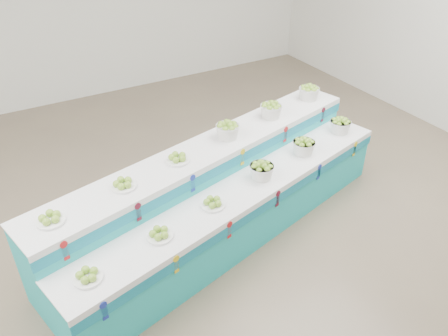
{
  "coord_description": "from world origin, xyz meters",
  "views": [
    {
      "loc": [
        -1.58,
        -3.34,
        3.65
      ],
      "look_at": [
        0.53,
        0.32,
        0.87
      ],
      "focal_mm": 36.05,
      "sensor_mm": 36.0,
      "label": 1
    }
  ],
  "objects_px": {
    "display_stand": "(224,194)",
    "basket_upper_right": "(309,92)",
    "basket_lower_left": "(262,170)",
    "plate_upper_mid": "(123,183)"
  },
  "relations": [
    {
      "from": "basket_upper_right",
      "to": "plate_upper_mid",
      "type": "bearing_deg",
      "value": -166.09
    },
    {
      "from": "display_stand",
      "to": "plate_upper_mid",
      "type": "relative_size",
      "value": 17.08
    },
    {
      "from": "display_stand",
      "to": "basket_upper_right",
      "type": "distance_m",
      "value": 2.01
    },
    {
      "from": "basket_lower_left",
      "to": "display_stand",
      "type": "bearing_deg",
      "value": 153.43
    },
    {
      "from": "display_stand",
      "to": "plate_upper_mid",
      "type": "distance_m",
      "value": 1.29
    },
    {
      "from": "display_stand",
      "to": "basket_upper_right",
      "type": "height_order",
      "value": "basket_upper_right"
    },
    {
      "from": "basket_lower_left",
      "to": "plate_upper_mid",
      "type": "distance_m",
      "value": 1.57
    },
    {
      "from": "display_stand",
      "to": "basket_lower_left",
      "type": "bearing_deg",
      "value": -40.48
    },
    {
      "from": "basket_lower_left",
      "to": "plate_upper_mid",
      "type": "xyz_separation_m",
      "value": [
        -1.54,
        0.19,
        0.24
      ]
    },
    {
      "from": "display_stand",
      "to": "plate_upper_mid",
      "type": "height_order",
      "value": "plate_upper_mid"
    }
  ]
}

